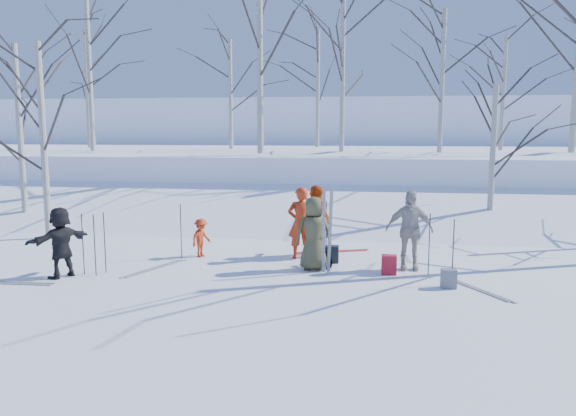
# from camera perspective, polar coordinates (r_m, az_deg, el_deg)

# --- Properties ---
(ground) EXTENTS (120.00, 120.00, 0.00)m
(ground) POSITION_cam_1_polar(r_m,az_deg,el_deg) (11.85, -1.02, -7.26)
(ground) COLOR white
(ground) RESTS_ON ground
(snow_ramp) EXTENTS (70.00, 9.49, 4.12)m
(snow_ramp) POSITION_cam_1_polar(r_m,az_deg,el_deg) (18.61, 2.36, -1.13)
(snow_ramp) COLOR white
(snow_ramp) RESTS_ON ground
(snow_plateau) EXTENTS (70.00, 18.00, 2.20)m
(snow_plateau) POSITION_cam_1_polar(r_m,az_deg,el_deg) (28.42, 4.37, 3.79)
(snow_plateau) COLOR white
(snow_plateau) RESTS_ON ground
(far_hill) EXTENTS (90.00, 30.00, 6.00)m
(far_hill) POSITION_cam_1_polar(r_m,az_deg,el_deg) (49.32, 5.96, 6.77)
(far_hill) COLOR white
(far_hill) RESTS_ON ground
(skier_olive_center) EXTENTS (0.88, 0.65, 1.65)m
(skier_olive_center) POSITION_cam_1_polar(r_m,az_deg,el_deg) (12.48, 2.62, -2.58)
(skier_olive_center) COLOR #444429
(skier_olive_center) RESTS_ON ground
(skier_red_north) EXTENTS (0.71, 0.55, 1.74)m
(skier_red_north) POSITION_cam_1_polar(r_m,az_deg,el_deg) (13.56, 1.29, -1.52)
(skier_red_north) COLOR #B83011
(skier_red_north) RESTS_ON ground
(skier_redor_behind) EXTENTS (1.07, 1.05, 1.74)m
(skier_redor_behind) POSITION_cam_1_polar(r_m,az_deg,el_deg) (14.01, 2.90, -1.22)
(skier_redor_behind) COLOR #CA450F
(skier_redor_behind) RESTS_ON ground
(skier_red_seated) EXTENTS (0.57, 0.70, 0.95)m
(skier_red_seated) POSITION_cam_1_polar(r_m,az_deg,el_deg) (13.93, -8.82, -3.01)
(skier_red_seated) COLOR #B83011
(skier_red_seated) RESTS_ON ground
(skier_cream_east) EXTENTS (1.07, 0.49, 1.79)m
(skier_cream_east) POSITION_cam_1_polar(r_m,az_deg,el_deg) (12.77, 12.22, -2.20)
(skier_cream_east) COLOR beige
(skier_cream_east) RESTS_ON ground
(skier_grey_west) EXTENTS (1.10, 1.43, 1.51)m
(skier_grey_west) POSITION_cam_1_polar(r_m,az_deg,el_deg) (12.79, -22.09, -3.24)
(skier_grey_west) COLOR black
(skier_grey_west) RESTS_ON ground
(dog) EXTENTS (0.65, 0.60, 0.52)m
(dog) POSITION_cam_1_polar(r_m,az_deg,el_deg) (12.82, 3.70, -4.89)
(dog) COLOR black
(dog) RESTS_ON ground
(upright_ski_left) EXTENTS (0.08, 0.16, 1.90)m
(upright_ski_left) POSITION_cam_1_polar(r_m,az_deg,el_deg) (12.20, 3.65, -2.25)
(upright_ski_left) COLOR silver
(upright_ski_left) RESTS_ON ground
(upright_ski_right) EXTENTS (0.14, 0.23, 1.89)m
(upright_ski_right) POSITION_cam_1_polar(r_m,az_deg,el_deg) (12.20, 4.29, -2.25)
(upright_ski_right) COLOR silver
(upright_ski_right) RESTS_ON ground
(ski_pair_a) EXTENTS (1.53, 2.04, 0.02)m
(ski_pair_a) POSITION_cam_1_polar(r_m,az_deg,el_deg) (13.05, -13.38, -5.98)
(ski_pair_a) COLOR silver
(ski_pair_a) RESTS_ON ground
(ski_pair_b) EXTENTS (0.32, 1.91, 0.02)m
(ski_pair_b) POSITION_cam_1_polar(r_m,az_deg,el_deg) (12.88, -26.46, -6.82)
(ski_pair_b) COLOR silver
(ski_pair_b) RESTS_ON ground
(ski_pair_c) EXTENTS (1.39, 2.03, 0.02)m
(ski_pair_c) POSITION_cam_1_polar(r_m,az_deg,el_deg) (14.45, 4.49, -4.42)
(ski_pair_c) COLOR red
(ski_pair_c) RESTS_ON ground
(ski_pair_d) EXTENTS (1.87, 2.08, 0.02)m
(ski_pair_d) POSITION_cam_1_polar(r_m,az_deg,el_deg) (11.74, 18.61, -7.79)
(ski_pair_d) COLOR silver
(ski_pair_d) RESTS_ON ground
(ski_pole_a) EXTENTS (0.02, 0.02, 1.34)m
(ski_pole_a) POSITION_cam_1_polar(r_m,az_deg,el_deg) (11.78, 16.42, -4.33)
(ski_pole_a) COLOR black
(ski_pole_a) RESTS_ON ground
(ski_pole_b) EXTENTS (0.02, 0.02, 1.34)m
(ski_pole_b) POSITION_cam_1_polar(r_m,az_deg,el_deg) (12.86, -18.12, -3.37)
(ski_pole_b) COLOR black
(ski_pole_b) RESTS_ON ground
(ski_pole_c) EXTENTS (0.02, 0.02, 1.34)m
(ski_pole_c) POSITION_cam_1_polar(r_m,az_deg,el_deg) (12.44, 14.15, -3.59)
(ski_pole_c) COLOR black
(ski_pole_c) RESTS_ON ground
(ski_pole_d) EXTENTS (0.02, 0.02, 1.34)m
(ski_pole_d) POSITION_cam_1_polar(r_m,az_deg,el_deg) (12.86, -20.12, -3.46)
(ski_pole_d) COLOR black
(ski_pole_d) RESTS_ON ground
(ski_pole_e) EXTENTS (0.02, 0.02, 1.34)m
(ski_pole_e) POSITION_cam_1_polar(r_m,az_deg,el_deg) (13.82, -10.82, -2.33)
(ski_pole_e) COLOR black
(ski_pole_e) RESTS_ON ground
(ski_pole_f) EXTENTS (0.02, 0.02, 1.34)m
(ski_pole_f) POSITION_cam_1_polar(r_m,az_deg,el_deg) (14.17, 3.91, -1.94)
(ski_pole_f) COLOR black
(ski_pole_f) RESTS_ON ground
(ski_pole_g) EXTENTS (0.02, 0.02, 1.34)m
(ski_pole_g) POSITION_cam_1_polar(r_m,az_deg,el_deg) (12.65, -19.05, -3.60)
(ski_pole_g) COLOR black
(ski_pole_g) RESTS_ON ground
(backpack_red) EXTENTS (0.32, 0.22, 0.42)m
(backpack_red) POSITION_cam_1_polar(r_m,az_deg,el_deg) (12.40, 10.22, -5.69)
(backpack_red) COLOR #AC1A27
(backpack_red) RESTS_ON ground
(backpack_grey) EXTENTS (0.30, 0.20, 0.38)m
(backpack_grey) POSITION_cam_1_polar(r_m,az_deg,el_deg) (11.62, 16.01, -6.92)
(backpack_grey) COLOR slate
(backpack_grey) RESTS_ON ground
(backpack_dark) EXTENTS (0.34, 0.24, 0.40)m
(backpack_dark) POSITION_cam_1_polar(r_m,az_deg,el_deg) (13.29, 4.43, -4.69)
(backpack_dark) COLOR black
(backpack_dark) RESTS_ON ground
(birch_plateau_a) EXTENTS (6.22, 6.22, 8.02)m
(birch_plateau_a) POSITION_cam_1_polar(r_m,az_deg,el_deg) (21.44, -2.89, 16.36)
(birch_plateau_a) COLOR silver
(birch_plateau_a) RESTS_ON snow_plateau
(birch_plateau_b) EXTENTS (3.99, 3.99, 4.84)m
(birch_plateau_b) POSITION_cam_1_polar(r_m,az_deg,el_deg) (25.84, -5.86, 11.37)
(birch_plateau_b) COLOR silver
(birch_plateau_b) RESTS_ON snow_plateau
(birch_plateau_c) EXTENTS (4.35, 4.35, 5.36)m
(birch_plateau_c) POSITION_cam_1_polar(r_m,az_deg,el_deg) (22.53, 15.37, 12.27)
(birch_plateau_c) COLOR silver
(birch_plateau_c) RESTS_ON snow_plateau
(birch_plateau_d) EXTENTS (3.93, 3.93, 4.76)m
(birch_plateau_d) POSITION_cam_1_polar(r_m,az_deg,el_deg) (25.70, 21.03, 10.82)
(birch_plateau_d) COLOR silver
(birch_plateau_d) RESTS_ON snow_plateau
(birch_plateau_g) EXTENTS (4.54, 4.54, 5.63)m
(birch_plateau_g) POSITION_cam_1_polar(r_m,az_deg,el_deg) (27.98, 3.04, 11.97)
(birch_plateau_g) COLOR silver
(birch_plateau_g) RESTS_ON snow_plateau
(birch_plateau_h) EXTENTS (4.45, 4.45, 5.49)m
(birch_plateau_h) POSITION_cam_1_polar(r_m,az_deg,el_deg) (28.64, -19.74, 11.29)
(birch_plateau_h) COLOR silver
(birch_plateau_h) RESTS_ON snow_plateau
(birch_plateau_i) EXTENTS (4.78, 4.78, 5.97)m
(birch_plateau_i) POSITION_cam_1_polar(r_m,az_deg,el_deg) (22.82, 5.56, 13.24)
(birch_plateau_i) COLOR silver
(birch_plateau_i) RESTS_ON snow_plateau
(birch_plateau_j) EXTENTS (5.15, 5.15, 6.50)m
(birch_plateau_j) POSITION_cam_1_polar(r_m,az_deg,el_deg) (25.12, -19.52, 12.95)
(birch_plateau_j) COLOR silver
(birch_plateau_j) RESTS_ON snow_plateau
(birch_edge_a) EXTENTS (4.45, 4.45, 5.50)m
(birch_edge_a) POSITION_cam_1_polar(r_m,az_deg,el_deg) (17.28, -23.59, 6.16)
(birch_edge_a) COLOR silver
(birch_edge_a) RESTS_ON ground
(birch_edge_d) EXTENTS (4.64, 4.64, 5.78)m
(birch_edge_d) POSITION_cam_1_polar(r_m,az_deg,el_deg) (20.13, -25.56, 6.62)
(birch_edge_d) COLOR silver
(birch_edge_d) RESTS_ON ground
(birch_edge_e) EXTENTS (3.71, 3.71, 4.45)m
(birch_edge_e) POSITION_cam_1_polar(r_m,az_deg,el_deg) (18.05, 20.06, 4.72)
(birch_edge_e) COLOR silver
(birch_edge_e) RESTS_ON ground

